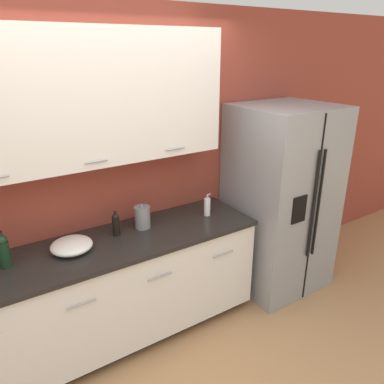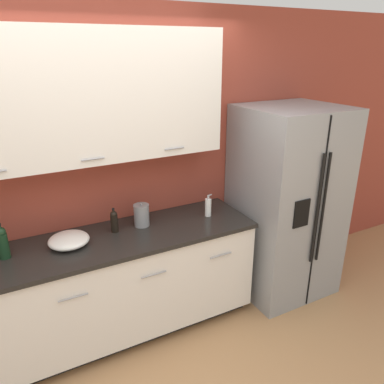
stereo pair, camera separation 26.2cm
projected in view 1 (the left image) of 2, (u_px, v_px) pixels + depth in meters
name	position (u px, v px, depth m)	size (l,w,h in m)	color
wall_back	(96.00, 155.00, 2.83)	(10.00, 0.39, 2.60)	#993D2D
counter_unit	(108.00, 294.00, 2.94)	(2.47, 0.64, 0.90)	black
refrigerator	(280.00, 199.00, 3.60)	(0.87, 0.82, 1.80)	gray
wine_bottle	(3.00, 251.00, 2.45)	(0.08, 0.08, 0.26)	black
soap_dispenser	(207.00, 207.00, 3.23)	(0.06, 0.05, 0.20)	white
oil_bottle	(116.00, 224.00, 2.88)	(0.06, 0.06, 0.20)	black
steel_canister	(142.00, 217.00, 3.01)	(0.13, 0.13, 0.20)	gray
mixing_bowl	(72.00, 245.00, 2.67)	(0.30, 0.30, 0.09)	white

